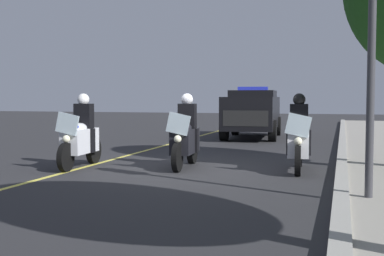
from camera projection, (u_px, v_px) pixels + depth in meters
The scene contains 8 objects.
ground_plane at pixel (187, 168), 11.80m from camera, with size 80.00×80.00×0.00m, color #28282B.
curb_strip at pixel (342, 171), 10.82m from camera, with size 48.00×0.24×0.15m, color #9E9B93.
lane_stripe_center at pixel (96, 164), 12.46m from camera, with size 48.00×0.12×0.01m, color #E0D14C.
police_motorcycle_lead_left at pixel (81, 137), 11.85m from camera, with size 2.14×0.61×1.72m.
police_motorcycle_lead_right at pixel (185, 137), 11.83m from camera, with size 2.14×0.61×1.72m.
police_motorcycle_trailing at pixel (299, 139), 11.27m from camera, with size 2.14×0.61×1.72m.
police_suv at pixel (253, 111), 20.46m from camera, with size 5.02×2.34×2.05m.
traffic_light at pixel (373, 0), 7.62m from camera, with size 0.38×0.28×4.09m.
Camera 1 is at (11.21, 3.44, 1.63)m, focal length 47.82 mm.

